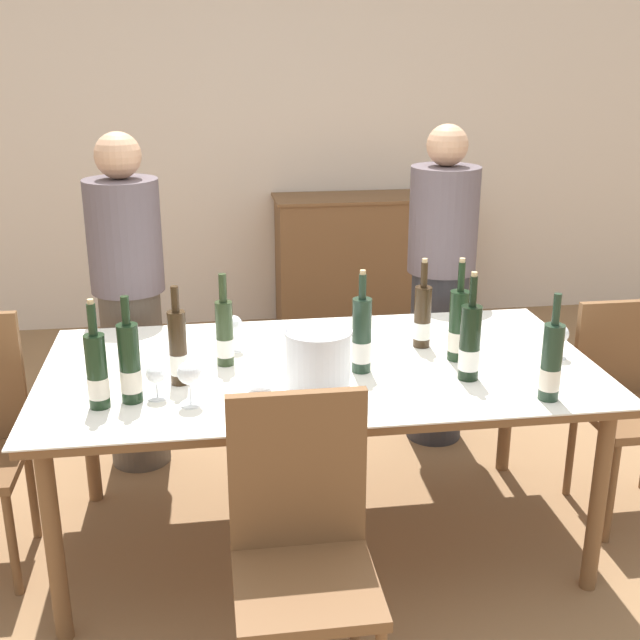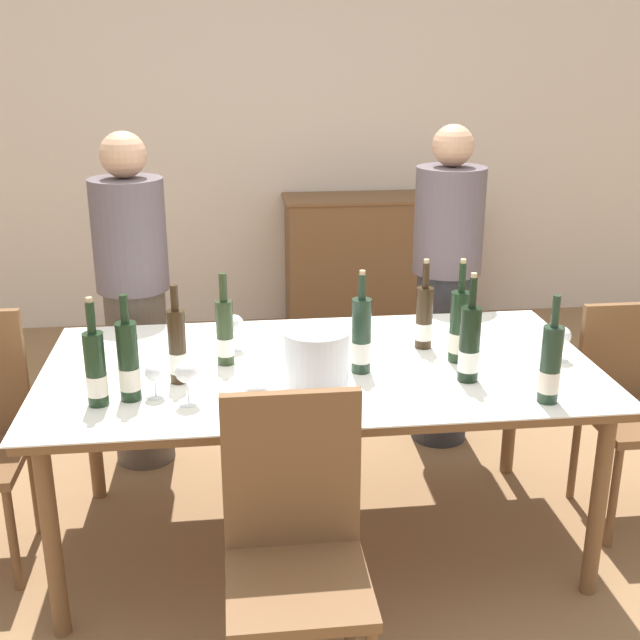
# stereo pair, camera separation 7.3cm
# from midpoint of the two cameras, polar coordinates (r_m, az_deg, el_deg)

# --- Properties ---
(ground_plane) EXTENTS (12.00, 12.00, 0.00)m
(ground_plane) POSITION_cam_midpoint_polar(r_m,az_deg,el_deg) (3.42, -0.64, -15.28)
(ground_plane) COLOR olive
(back_wall) EXTENTS (8.00, 0.10, 2.80)m
(back_wall) POSITION_cam_midpoint_polar(r_m,az_deg,el_deg) (5.72, -4.65, 13.62)
(back_wall) COLOR beige
(back_wall) RESTS_ON ground_plane
(sideboard_cabinet) EXTENTS (1.33, 0.46, 0.94)m
(sideboard_cabinet) POSITION_cam_midpoint_polar(r_m,az_deg,el_deg) (5.69, 3.10, 4.14)
(sideboard_cabinet) COLOR brown
(sideboard_cabinet) RESTS_ON ground_plane
(dining_table) EXTENTS (2.09, 1.09, 0.77)m
(dining_table) POSITION_cam_midpoint_polar(r_m,az_deg,el_deg) (3.08, -0.69, -4.24)
(dining_table) COLOR brown
(dining_table) RESTS_ON ground_plane
(ice_bucket) EXTENTS (0.24, 0.24, 0.21)m
(ice_bucket) POSITION_cam_midpoint_polar(r_m,az_deg,el_deg) (2.82, -0.90, -2.67)
(ice_bucket) COLOR silver
(ice_bucket) RESTS_ON dining_table
(wine_bottle_0) EXTENTS (0.08, 0.08, 0.40)m
(wine_bottle_0) POSITION_cam_midpoint_polar(r_m,az_deg,el_deg) (2.92, 9.90, -1.71)
(wine_bottle_0) COLOR black
(wine_bottle_0) RESTS_ON dining_table
(wine_bottle_1) EXTENTS (0.08, 0.08, 0.40)m
(wine_bottle_1) POSITION_cam_midpoint_polar(r_m,az_deg,el_deg) (3.10, 9.15, -0.50)
(wine_bottle_1) COLOR black
(wine_bottle_1) RESTS_ON dining_table
(wine_bottle_2) EXTENTS (0.07, 0.07, 0.36)m
(wine_bottle_2) POSITION_cam_midpoint_polar(r_m,az_deg,el_deg) (3.04, -7.49, -0.96)
(wine_bottle_2) COLOR #28381E
(wine_bottle_2) RESTS_ON dining_table
(wine_bottle_3) EXTENTS (0.07, 0.07, 0.36)m
(wine_bottle_3) POSITION_cam_midpoint_polar(r_m,az_deg,el_deg) (3.22, 6.64, 0.17)
(wine_bottle_3) COLOR #332314
(wine_bottle_3) RESTS_ON dining_table
(wine_bottle_4) EXTENTS (0.07, 0.07, 0.39)m
(wine_bottle_4) POSITION_cam_midpoint_polar(r_m,az_deg,el_deg) (2.95, 2.27, -1.21)
(wine_bottle_4) COLOR #1E3323
(wine_bottle_4) RESTS_ON dining_table
(wine_bottle_5) EXTENTS (0.07, 0.07, 0.37)m
(wine_bottle_5) POSITION_cam_midpoint_polar(r_m,az_deg,el_deg) (2.78, -14.11, -3.12)
(wine_bottle_5) COLOR black
(wine_bottle_5) RESTS_ON dining_table
(wine_bottle_6) EXTENTS (0.07, 0.07, 0.38)m
(wine_bottle_6) POSITION_cam_midpoint_polar(r_m,az_deg,el_deg) (2.77, -16.31, -3.56)
(wine_bottle_6) COLOR black
(wine_bottle_6) RESTS_ON dining_table
(wine_bottle_7) EXTENTS (0.07, 0.07, 0.38)m
(wine_bottle_7) POSITION_cam_midpoint_polar(r_m,az_deg,el_deg) (2.82, 15.40, -3.02)
(wine_bottle_7) COLOR #1E3323
(wine_bottle_7) RESTS_ON dining_table
(wine_bottle_8) EXTENTS (0.07, 0.07, 0.36)m
(wine_bottle_8) POSITION_cam_midpoint_polar(r_m,az_deg,el_deg) (2.89, -10.78, -2.05)
(wine_bottle_8) COLOR #332314
(wine_bottle_8) RESTS_ON dining_table
(wine_glass_0) EXTENTS (0.08, 0.08, 0.13)m
(wine_glass_0) POSITION_cam_midpoint_polar(r_m,az_deg,el_deg) (2.60, -5.11, -5.25)
(wine_glass_0) COLOR white
(wine_glass_0) RESTS_ON dining_table
(wine_glass_1) EXTENTS (0.07, 0.07, 0.15)m
(wine_glass_1) POSITION_cam_midpoint_polar(r_m,az_deg,el_deg) (3.18, -6.83, -0.43)
(wine_glass_1) COLOR white
(wine_glass_1) RESTS_ON dining_table
(wine_glass_2) EXTENTS (0.08, 0.08, 0.14)m
(wine_glass_2) POSITION_cam_midpoint_polar(r_m,az_deg,el_deg) (3.21, 16.00, -1.06)
(wine_glass_2) COLOR white
(wine_glass_2) RESTS_ON dining_table
(wine_glass_3) EXTENTS (0.07, 0.07, 0.13)m
(wine_glass_3) POSITION_cam_midpoint_polar(r_m,az_deg,el_deg) (2.80, -12.33, -3.86)
(wine_glass_3) COLOR white
(wine_glass_3) RESTS_ON dining_table
(wine_glass_4) EXTENTS (0.08, 0.08, 0.16)m
(wine_glass_4) POSITION_cam_midpoint_polar(r_m,az_deg,el_deg) (2.72, -10.04, -3.83)
(wine_glass_4) COLOR white
(wine_glass_4) RESTS_ON dining_table
(chair_near_front) EXTENTS (0.42, 0.42, 0.96)m
(chair_near_front) POSITION_cam_midpoint_polar(r_m,az_deg,el_deg) (2.47, -2.19, -15.13)
(chair_near_front) COLOR brown
(chair_near_front) RESTS_ON ground_plane
(chair_right_end) EXTENTS (0.42, 0.42, 0.91)m
(chair_right_end) POSITION_cam_midpoint_polar(r_m,az_deg,el_deg) (3.63, 20.65, -4.91)
(chair_right_end) COLOR brown
(chair_right_end) RESTS_ON ground_plane
(person_host) EXTENTS (0.33, 0.33, 1.58)m
(person_host) POSITION_cam_midpoint_polar(r_m,az_deg,el_deg) (3.79, -13.90, 0.93)
(person_host) COLOR #51473D
(person_host) RESTS_ON ground_plane
(person_guest_left) EXTENTS (0.33, 0.33, 1.58)m
(person_guest_left) POSITION_cam_midpoint_polar(r_m,az_deg,el_deg) (3.97, 8.01, 2.16)
(person_guest_left) COLOR #2D2D33
(person_guest_left) RESTS_ON ground_plane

